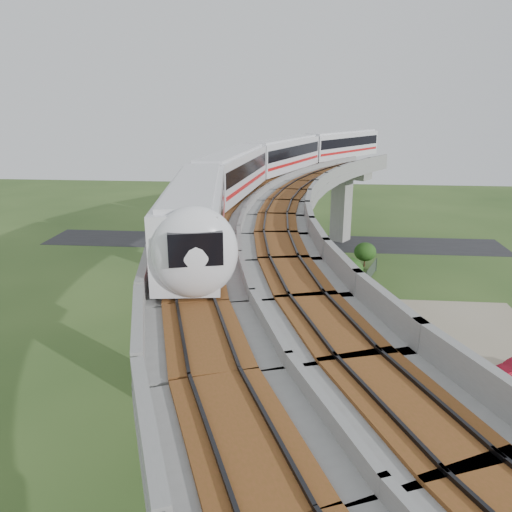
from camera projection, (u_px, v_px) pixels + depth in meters
The scene contains 13 objects.
ground at pixel (246, 349), 37.63m from camera, with size 160.00×160.00×0.00m, color #2E4A1D.
dirt_lot at pixel (444, 371), 34.50m from camera, with size 18.00×26.00×0.04m, color gray.
asphalt_road at pixel (271, 242), 66.14m from camera, with size 60.00×8.00×0.03m, color #232326.
viaduct at pixel (301, 234), 34.60m from camera, with size 19.58×73.98×11.40m.
metro_train at pixel (281, 164), 46.33m from camera, with size 18.49×59.77×3.64m.
fence at pixel (378, 346), 36.55m from camera, with size 3.87×38.73×1.50m.
tree_0 at pixel (365, 252), 55.88m from camera, with size 2.46×2.46×2.78m.
tree_1 at pixel (350, 269), 49.95m from camera, with size 2.74×2.74×2.95m.
tree_2 at pixel (333, 304), 41.94m from camera, with size 2.06×2.06×2.41m.
tree_3 at pixel (339, 370), 31.28m from camera, with size 2.65×2.65×2.87m.
tree_4 at pixel (415, 500), 20.11m from camera, with size 2.96×2.96×3.75m.
car_white at pixel (434, 379), 32.15m from camera, with size 1.62×4.02×1.37m, color silver.
car_dark at pixel (381, 320), 40.92m from camera, with size 1.84×4.51×1.31m, color black.
Camera 1 is at (3.81, -33.63, 17.90)m, focal length 35.00 mm.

